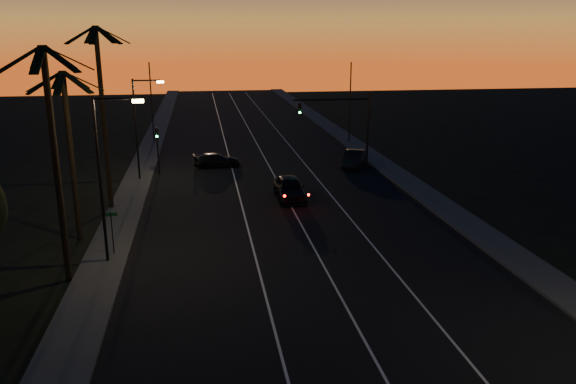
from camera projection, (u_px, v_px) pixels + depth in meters
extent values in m
cube|color=black|center=(282.00, 201.00, 41.63)|extent=(20.00, 170.00, 0.01)
cube|color=#383936|center=(126.00, 207.00, 39.93)|extent=(2.40, 170.00, 0.16)
cube|color=#383936|center=(425.00, 194.00, 43.28)|extent=(2.40, 170.00, 0.16)
cube|color=silver|center=(241.00, 203.00, 41.17)|extent=(0.12, 160.00, 0.01)
cube|color=silver|center=(288.00, 201.00, 41.70)|extent=(0.12, 160.00, 0.01)
cube|color=silver|center=(334.00, 199.00, 42.22)|extent=(0.12, 160.00, 0.01)
cylinder|color=black|center=(57.00, 170.00, 26.77)|extent=(0.32, 0.32, 11.50)
cube|color=black|center=(69.00, 58.00, 25.76)|extent=(2.18, 0.92, 1.18)
cube|color=black|center=(59.00, 57.00, 26.34)|extent=(1.25, 2.12, 1.18)
cube|color=black|center=(38.00, 58.00, 26.18)|extent=(1.34, 2.09, 1.18)
cube|color=black|center=(21.00, 58.00, 25.40)|extent=(2.18, 0.82, 1.18)
cube|color=black|center=(20.00, 59.00, 24.59)|extent=(1.90, 1.69, 1.18)
cube|color=black|center=(38.00, 59.00, 24.36)|extent=(0.45, 2.16, 1.18)
cube|color=black|center=(60.00, 59.00, 24.88)|extent=(1.95, 1.61, 1.18)
cylinder|color=black|center=(72.00, 159.00, 32.59)|extent=(0.32, 0.32, 10.00)
cube|color=black|center=(83.00, 81.00, 31.78)|extent=(2.18, 0.92, 1.18)
cube|color=black|center=(75.00, 80.00, 32.36)|extent=(1.25, 2.12, 1.18)
cube|color=black|center=(58.00, 80.00, 32.21)|extent=(1.34, 2.09, 1.18)
cube|color=black|center=(45.00, 81.00, 31.43)|extent=(2.18, 0.82, 1.18)
cube|color=black|center=(45.00, 83.00, 30.61)|extent=(1.90, 1.69, 1.18)
cube|color=black|center=(60.00, 83.00, 30.38)|extent=(0.45, 2.16, 1.18)
cube|color=black|center=(77.00, 82.00, 30.90)|extent=(1.95, 1.61, 1.18)
cylinder|color=black|center=(104.00, 122.00, 38.10)|extent=(0.32, 0.32, 12.50)
cube|color=black|center=(113.00, 35.00, 36.96)|extent=(2.18, 0.92, 1.18)
cube|color=black|center=(105.00, 35.00, 37.54)|extent=(1.25, 2.12, 1.18)
cube|color=black|center=(91.00, 35.00, 37.38)|extent=(1.34, 2.09, 1.18)
cube|color=black|center=(80.00, 35.00, 36.60)|extent=(2.18, 0.82, 1.18)
cube|color=black|center=(81.00, 35.00, 35.78)|extent=(1.90, 1.69, 1.18)
cube|color=black|center=(94.00, 35.00, 35.55)|extent=(0.45, 2.16, 1.18)
cube|color=black|center=(108.00, 35.00, 36.07)|extent=(1.95, 1.61, 1.18)
cylinder|color=black|center=(101.00, 183.00, 29.25)|extent=(0.16, 0.16, 9.00)
cylinder|color=black|center=(115.00, 99.00, 28.23)|extent=(2.20, 0.12, 0.12)
cube|color=#FFD766|center=(138.00, 101.00, 28.43)|extent=(0.55, 0.26, 0.16)
cylinder|color=black|center=(136.00, 131.00, 46.43)|extent=(0.16, 0.16, 8.50)
cylinder|color=black|center=(146.00, 80.00, 45.48)|extent=(2.20, 0.12, 0.12)
cube|color=#FFD766|center=(160.00, 82.00, 45.68)|extent=(0.55, 0.26, 0.16)
cylinder|color=black|center=(112.00, 234.00, 31.11)|extent=(0.06, 0.06, 2.60)
cube|color=#0B461E|center=(111.00, 214.00, 30.79)|extent=(0.70, 0.03, 0.20)
cylinder|color=black|center=(368.00, 130.00, 51.60)|extent=(0.20, 0.20, 7.00)
cylinder|color=black|center=(331.00, 100.00, 50.31)|extent=(7.00, 0.16, 0.16)
cube|color=black|center=(300.00, 109.00, 50.08)|extent=(0.32, 0.28, 1.00)
sphere|color=black|center=(300.00, 105.00, 49.83)|extent=(0.20, 0.20, 0.20)
sphere|color=black|center=(300.00, 109.00, 49.92)|extent=(0.20, 0.20, 0.20)
sphere|color=#14FF59|center=(300.00, 112.00, 50.01)|extent=(0.20, 0.20, 0.20)
cylinder|color=black|center=(158.00, 151.00, 49.14)|extent=(0.14, 0.14, 4.20)
cube|color=black|center=(157.00, 133.00, 48.71)|extent=(0.28, 0.25, 0.90)
sphere|color=black|center=(156.00, 130.00, 48.49)|extent=(0.18, 0.18, 0.18)
sphere|color=black|center=(157.00, 133.00, 48.56)|extent=(0.18, 0.18, 0.18)
sphere|color=#14FF59|center=(157.00, 136.00, 48.64)|extent=(0.18, 0.18, 0.18)
cylinder|color=black|center=(152.00, 103.00, 62.52)|extent=(0.14, 0.14, 9.00)
cylinder|color=black|center=(350.00, 103.00, 62.96)|extent=(0.14, 0.14, 9.00)
imported|color=black|center=(290.00, 188.00, 42.04)|extent=(2.06, 5.00, 1.70)
sphere|color=#FF0F05|center=(285.00, 196.00, 39.01)|extent=(0.18, 0.18, 0.18)
sphere|color=#FF0F05|center=(309.00, 195.00, 39.28)|extent=(0.18, 0.18, 0.18)
imported|color=black|center=(354.00, 159.00, 52.17)|extent=(3.40, 4.96, 1.55)
imported|color=black|center=(217.00, 160.00, 52.26)|extent=(4.44, 1.95, 1.27)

